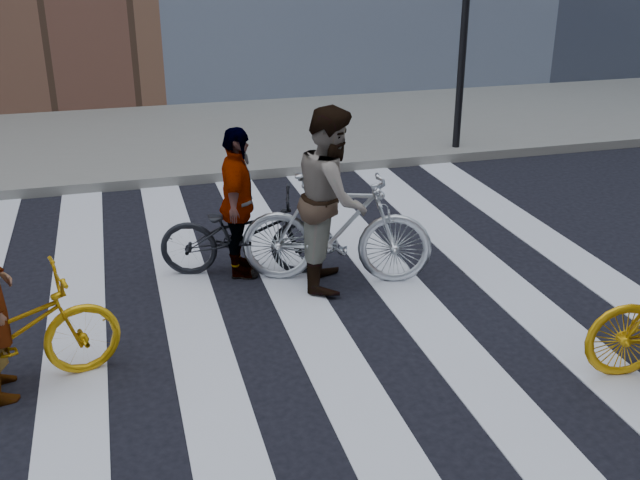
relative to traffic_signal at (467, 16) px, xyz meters
name	(u,v)px	position (x,y,z in m)	size (l,w,h in m)	color
ground	(265,352)	(-4.40, -5.32, -2.28)	(100.00, 100.00, 0.00)	black
sidewalk_far	(179,138)	(-4.40, 2.18, -2.20)	(100.00, 5.00, 0.15)	slate
zebra_crosswalk	(265,352)	(-4.40, -5.32, -2.27)	(8.25, 10.00, 0.01)	silver
traffic_signal	(467,16)	(0.00, 0.00, 0.00)	(0.22, 0.42, 3.33)	black
bike_yellow_left	(1,338)	(-6.55, -5.34, -1.78)	(0.66, 1.89, 0.99)	#D4980B
bike_silver_mid	(336,229)	(-3.35, -4.07, -1.67)	(0.57, 2.02, 1.22)	#B8BDC2
bike_dark_rear	(244,233)	(-4.27, -3.61, -1.80)	(0.63, 1.82, 0.96)	black
rider_mid	(332,198)	(-3.40, -4.07, -1.32)	(0.93, 0.73, 1.92)	slate
rider_rear	(238,203)	(-4.32, -3.61, -1.45)	(0.97, 0.40, 1.65)	slate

